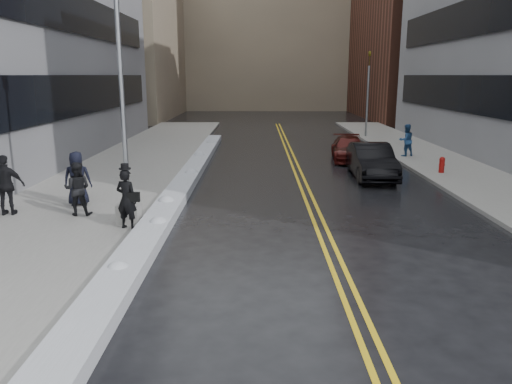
{
  "coord_description": "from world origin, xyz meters",
  "views": [
    {
      "loc": [
        0.56,
        -12.45,
        4.5
      ],
      "look_at": [
        0.53,
        1.18,
        1.3
      ],
      "focal_mm": 35.0,
      "sensor_mm": 36.0,
      "label": 1
    }
  ],
  "objects_px": {
    "pedestrian_c": "(77,178)",
    "car_black": "(371,161)",
    "lamppost": "(125,144)",
    "fire_hydrant": "(442,164)",
    "pedestrian_d": "(6,185)",
    "pedestrian_b": "(77,189)",
    "pedestrian_fedora": "(127,199)",
    "car_maroon": "(349,149)",
    "pedestrian_east": "(406,140)",
    "traffic_signal": "(368,91)"
  },
  "relations": [
    {
      "from": "lamppost",
      "to": "car_black",
      "type": "bearing_deg",
      "value": 39.83
    },
    {
      "from": "pedestrian_b",
      "to": "pedestrian_d",
      "type": "xyz_separation_m",
      "value": [
        -2.25,
        0.01,
        0.11
      ]
    },
    {
      "from": "lamppost",
      "to": "traffic_signal",
      "type": "bearing_deg",
      "value": 61.79
    },
    {
      "from": "pedestrian_c",
      "to": "car_black",
      "type": "height_order",
      "value": "pedestrian_c"
    },
    {
      "from": "pedestrian_b",
      "to": "lamppost",
      "type": "bearing_deg",
      "value": 150.01
    },
    {
      "from": "traffic_signal",
      "to": "pedestrian_east",
      "type": "relative_size",
      "value": 3.44
    },
    {
      "from": "lamppost",
      "to": "car_maroon",
      "type": "xyz_separation_m",
      "value": [
        8.81,
        12.26,
        -1.91
      ]
    },
    {
      "from": "car_maroon",
      "to": "pedestrian_c",
      "type": "bearing_deg",
      "value": -131.92
    },
    {
      "from": "pedestrian_b",
      "to": "fire_hydrant",
      "type": "bearing_deg",
      "value": -157.42
    },
    {
      "from": "traffic_signal",
      "to": "pedestrian_b",
      "type": "relative_size",
      "value": 3.52
    },
    {
      "from": "lamppost",
      "to": "pedestrian_fedora",
      "type": "relative_size",
      "value": 4.36
    },
    {
      "from": "car_black",
      "to": "car_maroon",
      "type": "distance_m",
      "value": 4.8
    },
    {
      "from": "pedestrian_c",
      "to": "pedestrian_east",
      "type": "distance_m",
      "value": 17.83
    },
    {
      "from": "pedestrian_east",
      "to": "car_maroon",
      "type": "relative_size",
      "value": 0.4
    },
    {
      "from": "lamppost",
      "to": "car_black",
      "type": "relative_size",
      "value": 1.63
    },
    {
      "from": "lamppost",
      "to": "pedestrian_b",
      "type": "distance_m",
      "value": 2.54
    },
    {
      "from": "lamppost",
      "to": "car_black",
      "type": "distance_m",
      "value": 11.79
    },
    {
      "from": "lamppost",
      "to": "fire_hydrant",
      "type": "height_order",
      "value": "lamppost"
    },
    {
      "from": "pedestrian_c",
      "to": "car_maroon",
      "type": "height_order",
      "value": "pedestrian_c"
    },
    {
      "from": "pedestrian_b",
      "to": "pedestrian_east",
      "type": "relative_size",
      "value": 0.98
    },
    {
      "from": "fire_hydrant",
      "to": "traffic_signal",
      "type": "relative_size",
      "value": 0.12
    },
    {
      "from": "pedestrian_east",
      "to": "car_black",
      "type": "distance_m",
      "value": 6.16
    },
    {
      "from": "traffic_signal",
      "to": "car_black",
      "type": "xyz_separation_m",
      "value": [
        -2.85,
        -14.53,
        -2.63
      ]
    },
    {
      "from": "pedestrian_b",
      "to": "car_black",
      "type": "xyz_separation_m",
      "value": [
        10.77,
        6.58,
        -0.23
      ]
    },
    {
      "from": "pedestrian_east",
      "to": "pedestrian_d",
      "type": "bearing_deg",
      "value": 19.98
    },
    {
      "from": "fire_hydrant",
      "to": "pedestrian_d",
      "type": "height_order",
      "value": "pedestrian_d"
    },
    {
      "from": "pedestrian_east",
      "to": "car_black",
      "type": "xyz_separation_m",
      "value": [
        -3.08,
        -5.32,
        -0.25
      ]
    },
    {
      "from": "pedestrian_fedora",
      "to": "pedestrian_c",
      "type": "xyz_separation_m",
      "value": [
        -2.35,
        2.65,
        0.05
      ]
    },
    {
      "from": "car_black",
      "to": "fire_hydrant",
      "type": "bearing_deg",
      "value": 10.44
    },
    {
      "from": "traffic_signal",
      "to": "pedestrian_d",
      "type": "bearing_deg",
      "value": -126.94
    },
    {
      "from": "lamppost",
      "to": "pedestrian_east",
      "type": "bearing_deg",
      "value": 46.76
    },
    {
      "from": "lamppost",
      "to": "pedestrian_b",
      "type": "relative_size",
      "value": 4.48
    },
    {
      "from": "pedestrian_fedora",
      "to": "pedestrian_b",
      "type": "relative_size",
      "value": 1.03
    },
    {
      "from": "pedestrian_d",
      "to": "car_black",
      "type": "relative_size",
      "value": 0.41
    },
    {
      "from": "pedestrian_c",
      "to": "pedestrian_east",
      "type": "xyz_separation_m",
      "value": [
        14.28,
        10.68,
        -0.06
      ]
    },
    {
      "from": "pedestrian_fedora",
      "to": "pedestrian_c",
      "type": "bearing_deg",
      "value": -31.14
    },
    {
      "from": "fire_hydrant",
      "to": "car_black",
      "type": "height_order",
      "value": "car_black"
    },
    {
      "from": "traffic_signal",
      "to": "pedestrian_c",
      "type": "distance_m",
      "value": 24.46
    },
    {
      "from": "car_black",
      "to": "car_maroon",
      "type": "height_order",
      "value": "car_black"
    },
    {
      "from": "fire_hydrant",
      "to": "traffic_signal",
      "type": "bearing_deg",
      "value": 92.05
    },
    {
      "from": "traffic_signal",
      "to": "pedestrian_fedora",
      "type": "bearing_deg",
      "value": -117.43
    },
    {
      "from": "pedestrian_b",
      "to": "car_black",
      "type": "distance_m",
      "value": 12.63
    },
    {
      "from": "traffic_signal",
      "to": "pedestrian_fedora",
      "type": "distance_m",
      "value": 25.51
    },
    {
      "from": "pedestrian_d",
      "to": "car_maroon",
      "type": "height_order",
      "value": "pedestrian_d"
    },
    {
      "from": "pedestrian_east",
      "to": "car_black",
      "type": "bearing_deg",
      "value": 43.48
    },
    {
      "from": "traffic_signal",
      "to": "car_maroon",
      "type": "height_order",
      "value": "traffic_signal"
    },
    {
      "from": "traffic_signal",
      "to": "pedestrian_d",
      "type": "height_order",
      "value": "traffic_signal"
    },
    {
      "from": "fire_hydrant",
      "to": "car_maroon",
      "type": "relative_size",
      "value": 0.17
    },
    {
      "from": "pedestrian_c",
      "to": "pedestrian_d",
      "type": "bearing_deg",
      "value": 24.25
    },
    {
      "from": "traffic_signal",
      "to": "car_maroon",
      "type": "bearing_deg",
      "value": -107.08
    }
  ]
}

